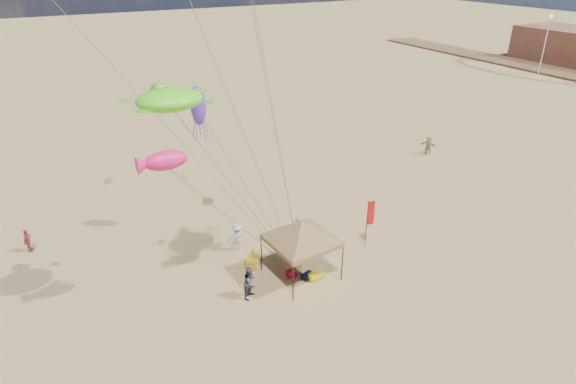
{
  "coord_description": "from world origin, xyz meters",
  "views": [
    {
      "loc": [
        -11.6,
        -17.71,
        15.83
      ],
      "look_at": [
        0.0,
        3.0,
        4.0
      ],
      "focal_mm": 29.89,
      "sensor_mm": 36.0,
      "label": 1
    }
  ],
  "objects_px": {
    "canopy_tent": "(302,224)",
    "person_near_c": "(237,237)",
    "cooler_blue": "(308,235)",
    "lamp_north": "(547,35)",
    "beach_cart": "(316,275)",
    "person_far_a": "(28,241)",
    "person_near_a": "(297,229)",
    "chair_green": "(305,248)",
    "feather_flag": "(370,216)",
    "person_near_b": "(250,282)",
    "chair_yellow": "(250,265)",
    "cooler_red": "(291,273)",
    "person_far_c": "(428,145)"
  },
  "relations": [
    {
      "from": "canopy_tent",
      "to": "cooler_blue",
      "type": "distance_m",
      "value": 4.91
    },
    {
      "from": "person_near_a",
      "to": "person_far_a",
      "type": "height_order",
      "value": "person_near_a"
    },
    {
      "from": "person_near_c",
      "to": "person_far_a",
      "type": "relative_size",
      "value": 1.2
    },
    {
      "from": "cooler_red",
      "to": "person_near_c",
      "type": "xyz_separation_m",
      "value": [
        -1.48,
        3.87,
        0.68
      ]
    },
    {
      "from": "feather_flag",
      "to": "person_near_b",
      "type": "bearing_deg",
      "value": -173.78
    },
    {
      "from": "feather_flag",
      "to": "chair_green",
      "type": "height_order",
      "value": "feather_flag"
    },
    {
      "from": "person_far_a",
      "to": "lamp_north",
      "type": "bearing_deg",
      "value": -52.6
    },
    {
      "from": "person_near_a",
      "to": "chair_green",
      "type": "bearing_deg",
      "value": 73.46
    },
    {
      "from": "cooler_blue",
      "to": "chair_yellow",
      "type": "bearing_deg",
      "value": -163.6
    },
    {
      "from": "person_far_a",
      "to": "chair_yellow",
      "type": "bearing_deg",
      "value": -102.85
    },
    {
      "from": "chair_yellow",
      "to": "person_near_b",
      "type": "distance_m",
      "value": 2.34
    },
    {
      "from": "person_far_a",
      "to": "feather_flag",
      "type": "bearing_deg",
      "value": -92.9
    },
    {
      "from": "cooler_red",
      "to": "beach_cart",
      "type": "height_order",
      "value": "cooler_red"
    },
    {
      "from": "person_far_a",
      "to": "lamp_north",
      "type": "xyz_separation_m",
      "value": [
        68.28,
        15.4,
        4.79
      ]
    },
    {
      "from": "canopy_tent",
      "to": "chair_green",
      "type": "distance_m",
      "value": 3.64
    },
    {
      "from": "cooler_red",
      "to": "person_near_c",
      "type": "height_order",
      "value": "person_near_c"
    },
    {
      "from": "beach_cart",
      "to": "person_far_c",
      "type": "bearing_deg",
      "value": 29.95
    },
    {
      "from": "feather_flag",
      "to": "cooler_red",
      "type": "bearing_deg",
      "value": -175.86
    },
    {
      "from": "cooler_red",
      "to": "cooler_blue",
      "type": "xyz_separation_m",
      "value": [
        2.82,
        2.91,
        0.0
      ]
    },
    {
      "from": "canopy_tent",
      "to": "cooler_red",
      "type": "xyz_separation_m",
      "value": [
        -0.52,
        0.16,
        -3.07
      ]
    },
    {
      "from": "chair_green",
      "to": "beach_cart",
      "type": "bearing_deg",
      "value": -106.73
    },
    {
      "from": "person_near_b",
      "to": "person_near_c",
      "type": "bearing_deg",
      "value": 35.1
    },
    {
      "from": "canopy_tent",
      "to": "person_near_a",
      "type": "relative_size",
      "value": 4.08
    },
    {
      "from": "person_near_b",
      "to": "person_far_a",
      "type": "height_order",
      "value": "person_near_b"
    },
    {
      "from": "person_near_b",
      "to": "lamp_north",
      "type": "height_order",
      "value": "lamp_north"
    },
    {
      "from": "cooler_blue",
      "to": "chair_green",
      "type": "relative_size",
      "value": 0.77
    },
    {
      "from": "person_near_a",
      "to": "person_far_a",
      "type": "xyz_separation_m",
      "value": [
        -14.46,
        6.59,
        -0.05
      ]
    },
    {
      "from": "canopy_tent",
      "to": "cooler_blue",
      "type": "relative_size",
      "value": 11.73
    },
    {
      "from": "person_near_c",
      "to": "chair_yellow",
      "type": "bearing_deg",
      "value": 99.82
    },
    {
      "from": "cooler_red",
      "to": "chair_yellow",
      "type": "height_order",
      "value": "chair_yellow"
    },
    {
      "from": "beach_cart",
      "to": "person_far_a",
      "type": "relative_size",
      "value": 0.62
    },
    {
      "from": "chair_green",
      "to": "person_far_c",
      "type": "height_order",
      "value": "person_far_c"
    },
    {
      "from": "feather_flag",
      "to": "cooler_blue",
      "type": "height_order",
      "value": "feather_flag"
    },
    {
      "from": "cooler_blue",
      "to": "lamp_north",
      "type": "relative_size",
      "value": 0.07
    },
    {
      "from": "canopy_tent",
      "to": "person_near_c",
      "type": "distance_m",
      "value": 5.09
    },
    {
      "from": "person_far_a",
      "to": "person_far_c",
      "type": "xyz_separation_m",
      "value": [
        31.6,
        -0.05,
        0.09
      ]
    },
    {
      "from": "cooler_red",
      "to": "person_far_a",
      "type": "distance_m",
      "value": 15.68
    },
    {
      "from": "canopy_tent",
      "to": "cooler_blue",
      "type": "bearing_deg",
      "value": 53.2
    },
    {
      "from": "canopy_tent",
      "to": "person_near_a",
      "type": "xyz_separation_m",
      "value": [
        1.63,
        3.27,
        -2.48
      ]
    },
    {
      "from": "cooler_red",
      "to": "person_far_c",
      "type": "xyz_separation_m",
      "value": [
        19.29,
        9.66,
        0.62
      ]
    },
    {
      "from": "beach_cart",
      "to": "person_far_c",
      "type": "relative_size",
      "value": 0.55
    },
    {
      "from": "feather_flag",
      "to": "chair_green",
      "type": "relative_size",
      "value": 4.43
    },
    {
      "from": "feather_flag",
      "to": "person_near_a",
      "type": "distance_m",
      "value": 4.51
    },
    {
      "from": "person_near_a",
      "to": "person_far_c",
      "type": "xyz_separation_m",
      "value": [
        17.14,
        6.54,
        0.04
      ]
    },
    {
      "from": "canopy_tent",
      "to": "lamp_north",
      "type": "height_order",
      "value": "lamp_north"
    },
    {
      "from": "canopy_tent",
      "to": "person_far_a",
      "type": "height_order",
      "value": "canopy_tent"
    },
    {
      "from": "person_near_b",
      "to": "chair_green",
      "type": "bearing_deg",
      "value": -14.46
    },
    {
      "from": "cooler_blue",
      "to": "person_near_b",
      "type": "bearing_deg",
      "value": -148.19
    },
    {
      "from": "chair_green",
      "to": "person_far_c",
      "type": "xyz_separation_m",
      "value": [
        17.49,
        8.05,
        0.46
      ]
    },
    {
      "from": "person_near_c",
      "to": "lamp_north",
      "type": "distance_m",
      "value": 61.43
    }
  ]
}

